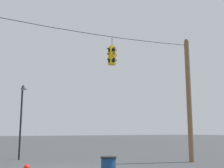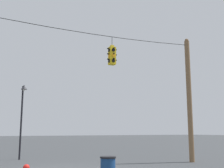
{
  "view_description": "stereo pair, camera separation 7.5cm",
  "coord_description": "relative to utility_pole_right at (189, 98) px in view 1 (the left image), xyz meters",
  "views": [
    {
      "loc": [
        -4.33,
        -13.5,
        1.87
      ],
      "look_at": [
        2.53,
        0.05,
        4.42
      ],
      "focal_mm": 45.0,
      "sensor_mm": 36.0,
      "label": 1
    },
    {
      "loc": [
        -4.26,
        -13.54,
        1.87
      ],
      "look_at": [
        2.53,
        0.05,
        4.42
      ],
      "focal_mm": 45.0,
      "sensor_mm": 36.0,
      "label": 2
    }
  ],
  "objects": [
    {
      "name": "utility_pole_right",
      "position": [
        0.0,
        0.0,
        0.0
      ],
      "size": [
        0.31,
        0.31,
        7.85
      ],
      "color": "brown",
      "rests_on": "ground_plane"
    },
    {
      "name": "street_lamp",
      "position": [
        -9.22,
        6.04,
        -0.5
      ],
      "size": [
        0.41,
        0.72,
        4.93
      ],
      "color": "black",
      "rests_on": "ground_plane"
    },
    {
      "name": "traffic_light_over_intersection",
      "position": [
        -5.47,
        -0.0,
        2.12
      ],
      "size": [
        0.58,
        0.58,
        1.61
      ],
      "color": "yellow"
    },
    {
      "name": "span_wire",
      "position": [
        -8.0,
        -0.0,
        3.29
      ],
      "size": [
        16.01,
        0.03,
        0.34
      ],
      "color": "black"
    }
  ]
}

